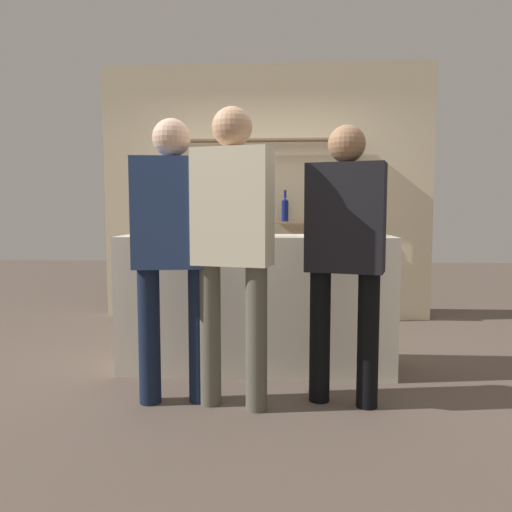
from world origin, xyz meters
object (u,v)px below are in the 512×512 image
at_px(counter_bottle_3, 363,216).
at_px(counter_bottle_1, 251,216).
at_px(counter_bottle_0, 185,217).
at_px(counter_bottle_2, 346,219).
at_px(cork_jar, 221,227).
at_px(ice_bucket, 342,222).
at_px(customer_center, 233,233).
at_px(counter_bottle_4, 232,217).
at_px(wine_glass, 149,222).
at_px(customer_right, 345,244).
at_px(customer_left, 173,240).

bearing_deg(counter_bottle_3, counter_bottle_1, -164.42).
relative_size(counter_bottle_0, counter_bottle_2, 1.02).
bearing_deg(counter_bottle_2, cork_jar, 177.83).
height_order(ice_bucket, cork_jar, ice_bucket).
bearing_deg(customer_center, counter_bottle_0, 42.17).
bearing_deg(customer_center, counter_bottle_4, 20.59).
distance_m(wine_glass, customer_right, 1.58).
distance_m(counter_bottle_2, wine_glass, 1.49).
height_order(counter_bottle_1, customer_center, customer_center).
bearing_deg(ice_bucket, counter_bottle_0, 176.93).
relative_size(customer_right, customer_left, 0.98).
xyz_separation_m(counter_bottle_2, wine_glass, (-1.48, 0.16, -0.03)).
distance_m(ice_bucket, customer_center, 1.10).
bearing_deg(customer_right, customer_center, 113.55).
bearing_deg(ice_bucket, counter_bottle_4, 173.93).
xyz_separation_m(wine_glass, customer_center, (0.73, -0.80, -0.05)).
distance_m(counter_bottle_3, customer_left, 1.51).
relative_size(counter_bottle_3, cork_jar, 2.63).
relative_size(counter_bottle_1, cork_jar, 2.76).
xyz_separation_m(counter_bottle_1, cork_jar, (-0.23, 0.06, -0.08)).
bearing_deg(counter_bottle_2, counter_bottle_1, -177.83).
distance_m(counter_bottle_1, customer_left, 0.73).
distance_m(wine_glass, customer_center, 1.08).
relative_size(counter_bottle_1, counter_bottle_4, 1.14).
height_order(counter_bottle_2, cork_jar, counter_bottle_2).
xyz_separation_m(counter_bottle_2, customer_center, (-0.75, -0.64, -0.08)).
height_order(counter_bottle_0, customer_right, customer_right).
bearing_deg(ice_bucket, customer_left, -145.95).
relative_size(wine_glass, customer_center, 0.08).
bearing_deg(counter_bottle_2, customer_right, -96.82).
bearing_deg(counter_bottle_0, wine_glass, -162.51).
height_order(counter_bottle_2, counter_bottle_3, counter_bottle_3).
xyz_separation_m(counter_bottle_2, cork_jar, (-0.90, 0.03, -0.06)).
bearing_deg(counter_bottle_3, customer_right, -106.42).
relative_size(ice_bucket, customer_left, 0.12).
xyz_separation_m(counter_bottle_4, customer_right, (0.79, -0.81, -0.15)).
xyz_separation_m(counter_bottle_3, wine_glass, (-1.63, -0.05, -0.05)).
height_order(counter_bottle_4, ice_bucket, counter_bottle_4).
bearing_deg(counter_bottle_4, customer_right, -45.80).
bearing_deg(counter_bottle_4, customer_center, -83.33).
bearing_deg(counter_bottle_0, customer_center, -61.75).
height_order(ice_bucket, customer_center, customer_center).
distance_m(counter_bottle_4, customer_left, 0.90).
relative_size(counter_bottle_2, wine_glass, 2.46).
xyz_separation_m(wine_glass, customer_left, (0.35, -0.74, -0.09)).
height_order(counter_bottle_1, counter_bottle_3, counter_bottle_1).
bearing_deg(ice_bucket, wine_glass, -179.36).
distance_m(counter_bottle_1, wine_glass, 0.82).
xyz_separation_m(customer_right, customer_left, (-1.06, -0.03, 0.02)).
xyz_separation_m(counter_bottle_0, counter_bottle_4, (0.37, 0.03, -0.00)).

